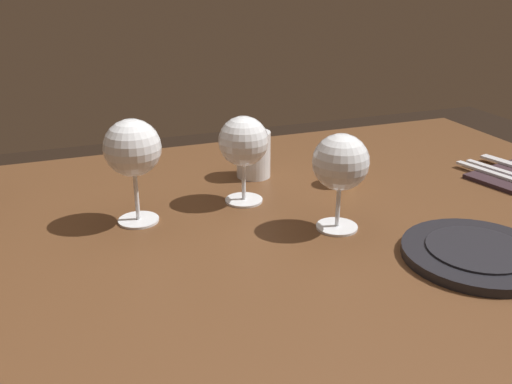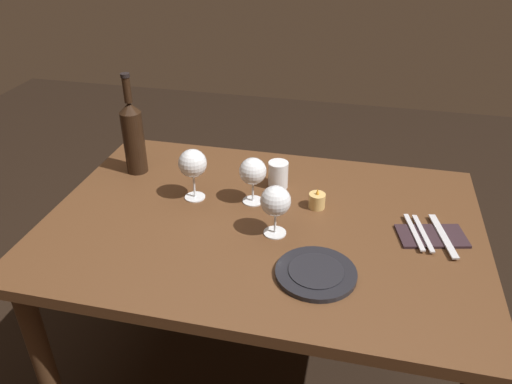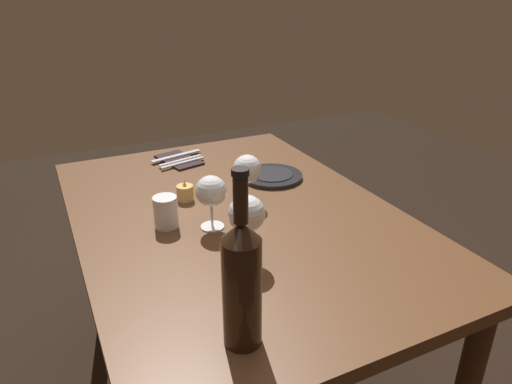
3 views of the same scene
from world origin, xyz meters
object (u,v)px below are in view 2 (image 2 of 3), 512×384
folded_napkin (432,236)px  fork_outer (414,232)px  dinner_plate (316,273)px  fork_inner (423,233)px  wine_bottle (133,136)px  wine_glass_centre (276,202)px  wine_glass_left (253,172)px  table_knife (443,236)px  votive_candle (317,201)px  wine_glass_right (193,164)px  water_tumbler (278,176)px

folded_napkin → fork_outer: (-0.05, 0.00, 0.01)m
dinner_plate → fork_inner: size_ratio=1.19×
wine_bottle → fork_outer: 0.97m
wine_glass_centre → folded_napkin: 0.46m
wine_glass_left → table_knife: bearing=-7.2°
dinner_plate → votive_candle: bearing=96.7°
wine_glass_left → fork_inner: (0.52, -0.07, -0.10)m
votive_candle → wine_glass_centre: bearing=-121.1°
wine_glass_right → dinner_plate: size_ratio=0.81×
wine_glass_centre → table_knife: bearing=9.9°
fork_inner → fork_outer: size_ratio=1.00×
folded_napkin → table_knife: (0.03, -0.00, 0.01)m
wine_glass_right → table_knife: size_ratio=0.82×
wine_bottle → folded_napkin: 1.01m
fork_inner → table_knife: size_ratio=0.85×
fork_outer → wine_glass_left: bearing=171.7°
wine_glass_centre → fork_inner: bearing=11.2°
folded_napkin → fork_inner: size_ratio=1.18×
wine_glass_left → wine_glass_centre: 0.19m
votive_candle → fork_inner: 0.33m
wine_glass_left → table_knife: (0.57, -0.07, -0.10)m
wine_glass_left → water_tumbler: (0.06, 0.11, -0.07)m
wine_glass_left → fork_outer: 0.51m
wine_glass_left → dinner_plate: wine_glass_left is taller
wine_glass_left → dinner_plate: size_ratio=0.73×
water_tumbler → folded_napkin: bearing=-20.9°
wine_glass_centre → folded_napkin: wine_glass_centre is taller
wine_glass_left → wine_bottle: bearing=166.2°
folded_napkin → fork_inner: bearing=180.0°
dinner_plate → wine_glass_left: bearing=127.6°
wine_glass_centre → wine_bottle: size_ratio=0.44×
wine_glass_right → votive_candle: (0.39, 0.03, -0.10)m
wine_glass_right → table_knife: bearing=-4.0°
folded_napkin → table_knife: bearing=-0.0°
table_knife → fork_outer: bearing=180.0°
wine_glass_centre → table_knife: 0.49m
wine_glass_left → fork_inner: wine_glass_left is taller
wine_glass_centre → table_knife: (0.47, 0.08, -0.10)m
wine_glass_right → wine_bottle: wine_bottle is taller
wine_glass_right → dinner_plate: 0.53m
table_knife → dinner_plate: bearing=-144.2°
fork_outer → dinner_plate: bearing=-136.5°
wine_glass_right → wine_bottle: bearing=153.6°
wine_glass_centre → fork_outer: 0.41m
dinner_plate → table_knife: bearing=35.8°
folded_napkin → fork_outer: 0.05m
wine_bottle → folded_napkin: wine_bottle is taller
wine_glass_right → fork_inner: 0.72m
folded_napkin → wine_bottle: bearing=169.6°
wine_glass_right → votive_candle: bearing=4.5°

